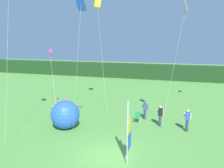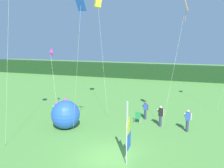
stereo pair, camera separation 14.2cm
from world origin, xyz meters
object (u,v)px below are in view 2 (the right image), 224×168
object	(u,v)px
person_near_banner	(145,110)
kite_blue_diamond_2	(80,17)
person_far_left	(188,120)
kite_magenta_delta_3	(51,53)
kite_orange_diamond_4	(185,11)
folding_chair	(138,117)
kite_yellow_box_0	(98,3)
inflatable_balloon	(65,114)
person_mid_field	(161,115)
banner_flag	(128,133)

from	to	relation	value
person_near_banner	kite_blue_diamond_2	bearing A→B (deg)	-117.52
person_far_left	kite_magenta_delta_3	distance (m)	13.18
kite_orange_diamond_4	kite_magenta_delta_3	bearing A→B (deg)	175.65
folding_chair	kite_yellow_box_0	distance (m)	11.05
person_far_left	kite_magenta_delta_3	size ratio (longest dim) A/B	0.28
kite_yellow_box_0	inflatable_balloon	bearing A→B (deg)	-99.49
person_far_left	kite_blue_diamond_2	size ratio (longest dim) A/B	0.19
kite_blue_diamond_2	kite_orange_diamond_4	xyz separation A→B (m)	(6.15, 4.06, 0.58)
kite_yellow_box_0	kite_magenta_delta_3	distance (m)	6.36
person_mid_field	kite_magenta_delta_3	world-z (taller)	kite_magenta_delta_3
banner_flag	kite_magenta_delta_3	distance (m)	11.59
kite_yellow_box_0	person_mid_field	bearing A→B (deg)	-22.34
inflatable_balloon	kite_yellow_box_0	bearing A→B (deg)	80.51
folding_chair	kite_orange_diamond_4	size ratio (longest dim) A/B	0.09
banner_flag	inflatable_balloon	xyz separation A→B (m)	(-5.99, 3.52, -0.64)
person_far_left	kite_orange_diamond_4	xyz separation A→B (m)	(-0.67, -0.31, 8.06)
kite_orange_diamond_4	person_mid_field	bearing A→B (deg)	151.49
banner_flag	person_far_left	size ratio (longest dim) A/B	2.12
folding_chair	kite_yellow_box_0	xyz separation A→B (m)	(-4.42, 2.26, 9.87)
banner_flag	kite_blue_diamond_2	world-z (taller)	kite_blue_diamond_2
kite_magenta_delta_3	kite_orange_diamond_4	xyz separation A→B (m)	(11.54, -0.88, 3.11)
person_far_left	banner_flag	bearing A→B (deg)	-120.53
inflatable_balloon	kite_blue_diamond_2	size ratio (longest dim) A/B	0.25
person_far_left	person_mid_field	bearing A→B (deg)	167.50
folding_chair	kite_yellow_box_0	size ratio (longest dim) A/B	0.08
folding_chair	kite_magenta_delta_3	size ratio (longest dim) A/B	0.14
kite_yellow_box_0	kite_orange_diamond_4	xyz separation A→B (m)	(7.81, -3.40, -1.37)
kite_blue_diamond_2	kite_magenta_delta_3	distance (m)	7.74
person_near_banner	person_mid_field	size ratio (longest dim) A/B	0.94
inflatable_balloon	kite_orange_diamond_4	size ratio (longest dim) A/B	0.24
kite_blue_diamond_2	banner_flag	bearing A→B (deg)	-21.29
banner_flag	person_near_banner	xyz separation A→B (m)	(-0.20, 7.57, -0.91)
person_near_banner	kite_yellow_box_0	distance (m)	10.76
person_near_banner	kite_magenta_delta_3	size ratio (longest dim) A/B	0.26
banner_flag	inflatable_balloon	distance (m)	6.98
banner_flag	folding_chair	xyz separation A→B (m)	(-0.68, 6.55, -1.28)
folding_chair	kite_orange_diamond_4	xyz separation A→B (m)	(3.38, -1.14, 8.49)
person_near_banner	kite_blue_diamond_2	distance (m)	10.31
banner_flag	person_far_left	distance (m)	6.69
banner_flag	kite_orange_diamond_4	xyz separation A→B (m)	(2.70, 5.41, 7.21)
person_mid_field	kite_orange_diamond_4	bearing A→B (deg)	-28.51
person_near_banner	inflatable_balloon	xyz separation A→B (m)	(-5.78, -4.05, 0.27)
person_mid_field	kite_blue_diamond_2	world-z (taller)	kite_blue_diamond_2
inflatable_balloon	kite_blue_diamond_2	distance (m)	8.01
person_mid_field	kite_magenta_delta_3	distance (m)	11.25
kite_blue_diamond_2	kite_orange_diamond_4	bearing A→B (deg)	33.46
person_mid_field	person_far_left	size ratio (longest dim) A/B	1.00
kite_magenta_delta_3	person_mid_field	bearing A→B (deg)	-0.56
banner_flag	folding_chair	world-z (taller)	banner_flag
person_near_banner	folding_chair	size ratio (longest dim) A/B	1.86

